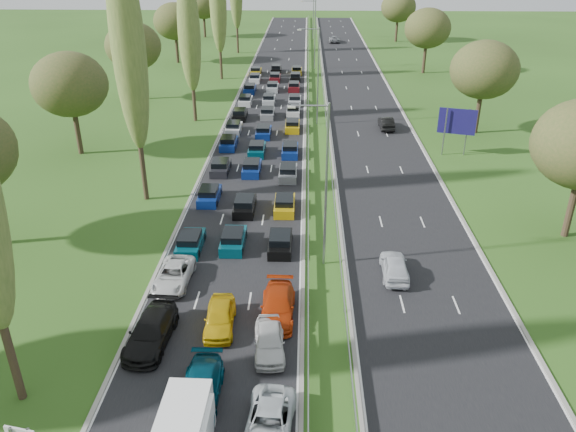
{
  "coord_description": "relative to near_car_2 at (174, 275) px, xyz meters",
  "views": [
    {
      "loc": [
        3.02,
        7.44,
        21.33
      ],
      "look_at": [
        1.71,
        47.78,
        1.5
      ],
      "focal_mm": 35.0,
      "sensor_mm": 36.0,
      "label": 1
    }
  ],
  "objects": [
    {
      "name": "near_car_10",
      "position": [
        7.39,
        -13.0,
        0.0
      ],
      "size": [
        2.63,
        5.05,
        1.36
      ],
      "primitive_type": "imported",
      "rotation": [
        0.0,
        0.0,
        -0.08
      ],
      "color": "silver",
      "rests_on": "near_carriageway"
    },
    {
      "name": "far_car_2",
      "position": [
        15.36,
        103.38,
        0.05
      ],
      "size": [
        2.51,
        5.29,
        1.46
      ],
      "primitive_type": "imported",
      "rotation": [
        0.0,
        0.0,
        3.12
      ],
      "color": "gray",
      "rests_on": "far_carriageway"
    },
    {
      "name": "poplar_row",
      "position": [
        -5.58,
        28.19,
        11.69
      ],
      "size": [
        2.8,
        127.8,
        22.44
      ],
      "color": "#2D2116",
      "rests_on": "ground"
    },
    {
      "name": "near_car_3",
      "position": [
        0.07,
        -6.36,
        0.12
      ],
      "size": [
        2.59,
        5.61,
        1.59
      ],
      "primitive_type": "imported",
      "rotation": [
        0.0,
        0.0,
        -0.07
      ],
      "color": "black",
      "rests_on": "near_carriageway"
    },
    {
      "name": "near_car_11",
      "position": [
        7.35,
        -3.5,
        0.07
      ],
      "size": [
        2.17,
        5.16,
        1.49
      ],
      "primitive_type": "imported",
      "rotation": [
        0.0,
        0.0,
        -0.02
      ],
      "color": "#B4320B",
      "rests_on": "near_carriageway"
    },
    {
      "name": "lamp_columns",
      "position": [
        10.42,
        38.03,
        5.3
      ],
      "size": [
        0.18,
        140.18,
        12.0
      ],
      "color": "gray",
      "rests_on": "ground"
    },
    {
      "name": "far_car_1",
      "position": [
        19.08,
        36.26,
        0.07
      ],
      "size": [
        1.64,
        4.57,
        1.5
      ],
      "primitive_type": "imported",
      "rotation": [
        0.0,
        0.0,
        3.15
      ],
      "color": "black",
      "rests_on": "far_carriageway"
    },
    {
      "name": "ground",
      "position": [
        10.42,
        40.03,
        -0.7
      ],
      "size": [
        260.0,
        260.0,
        0.0
      ],
      "primitive_type": "plane",
      "color": "#274916",
      "rests_on": "ground"
    },
    {
      "name": "central_reservation",
      "position": [
        10.42,
        42.53,
        -0.15
      ],
      "size": [
        2.36,
        215.0,
        0.32
      ],
      "color": "gray",
      "rests_on": "ground"
    },
    {
      "name": "near_car_2",
      "position": [
        0.0,
        0.0,
        0.0
      ],
      "size": [
        2.41,
        4.94,
        1.35
      ],
      "primitive_type": "imported",
      "rotation": [
        0.0,
        0.0,
        -0.03
      ],
      "color": "silver",
      "rests_on": "near_carriageway"
    },
    {
      "name": "near_car_7",
      "position": [
        3.76,
        -10.89,
        0.05
      ],
      "size": [
        2.05,
        5.0,
        1.45
      ],
      "primitive_type": "imported",
      "rotation": [
        0.0,
        0.0,
        0.0
      ],
      "color": "#053E53",
      "rests_on": "near_carriageway"
    },
    {
      "name": "far_carriageway",
      "position": [
        17.17,
        42.53,
        -0.7
      ],
      "size": [
        10.5,
        215.0,
        0.04
      ],
      "primitive_type": "cube",
      "color": "black",
      "rests_on": "ground"
    },
    {
      "name": "far_car_0",
      "position": [
        15.35,
        1.51,
        0.09
      ],
      "size": [
        1.91,
        4.52,
        1.52
      ],
      "primitive_type": "imported",
      "rotation": [
        0.0,
        0.0,
        3.12
      ],
      "color": "silver",
      "rests_on": "far_carriageway"
    },
    {
      "name": "woodland_right",
      "position": [
        29.92,
        26.69,
        6.99
      ],
      "size": [
        8.0,
        153.0,
        11.1
      ],
      "color": "#2D2116",
      "rests_on": "ground"
    },
    {
      "name": "near_carriageway",
      "position": [
        3.67,
        42.53,
        -0.7
      ],
      "size": [
        10.5,
        215.0,
        0.04
      ],
      "primitive_type": "cube",
      "color": "black",
      "rests_on": "ground"
    },
    {
      "name": "near_car_8",
      "position": [
        3.88,
        -4.8,
        0.07
      ],
      "size": [
        1.97,
        4.48,
        1.5
      ],
      "primitive_type": "imported",
      "rotation": [
        0.0,
        0.0,
        0.05
      ],
      "color": "gold",
      "rests_on": "near_carriageway"
    },
    {
      "name": "direction_sign",
      "position": [
        25.32,
        26.89,
        2.87
      ],
      "size": [
        3.86,
        1.23,
        5.2
      ],
      "color": "gray",
      "rests_on": "ground"
    },
    {
      "name": "woodland_left",
      "position": [
        -16.08,
        22.65,
        6.99
      ],
      "size": [
        8.0,
        166.0,
        11.1
      ],
      "color": "#2D2116",
      "rests_on": "ground"
    },
    {
      "name": "near_car_12",
      "position": [
        7.04,
        -6.89,
        0.06
      ],
      "size": [
        2.08,
        4.45,
        1.47
      ],
      "primitive_type": "imported",
      "rotation": [
        0.0,
        0.0,
        0.08
      ],
      "color": "silver",
      "rests_on": "near_carriageway"
    },
    {
      "name": "traffic_queue_fill",
      "position": [
        3.68,
        37.45,
        -0.26
      ],
      "size": [
        9.05,
        68.81,
        0.8
      ],
      "color": "#053F4C",
      "rests_on": "ground"
    }
  ]
}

